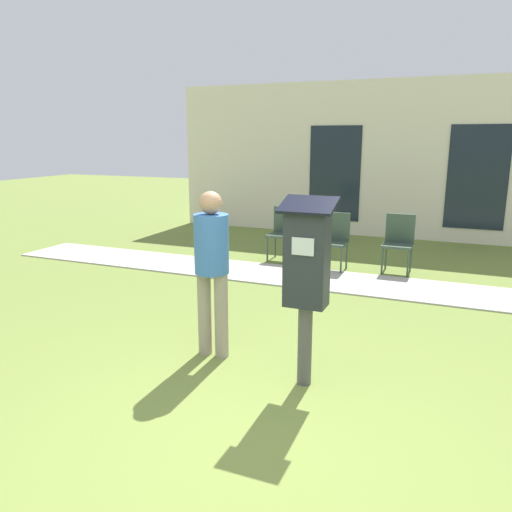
% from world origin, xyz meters
% --- Properties ---
extents(ground_plane, '(40.00, 40.00, 0.00)m').
position_xyz_m(ground_plane, '(0.00, 0.00, 0.00)').
color(ground_plane, olive).
extents(sidewalk, '(12.00, 1.10, 0.02)m').
position_xyz_m(sidewalk, '(0.00, 4.11, 0.01)').
color(sidewalk, '#B7B2A8').
rests_on(sidewalk, ground).
extents(building_facade, '(10.00, 0.26, 3.20)m').
position_xyz_m(building_facade, '(0.00, 7.91, 1.60)').
color(building_facade, beige).
rests_on(building_facade, ground).
extents(parking_meter, '(0.44, 0.31, 1.59)m').
position_xyz_m(parking_meter, '(0.08, 0.96, 1.02)').
color(parking_meter, '#4C4C4C').
rests_on(parking_meter, ground).
extents(person_standing, '(0.32, 0.32, 1.58)m').
position_xyz_m(person_standing, '(-0.90, 1.18, 0.93)').
color(person_standing, gray).
rests_on(person_standing, ground).
extents(outdoor_chair_left, '(0.44, 0.44, 0.90)m').
position_xyz_m(outdoor_chair_left, '(-1.60, 5.14, 0.53)').
color(outdoor_chair_left, '#334738').
rests_on(outdoor_chair_left, ground).
extents(outdoor_chair_middle, '(0.44, 0.44, 0.90)m').
position_xyz_m(outdoor_chair_middle, '(-0.64, 4.81, 0.53)').
color(outdoor_chair_middle, '#334738').
rests_on(outdoor_chair_middle, ground).
extents(outdoor_chair_right, '(0.44, 0.44, 0.90)m').
position_xyz_m(outdoor_chair_right, '(0.33, 5.04, 0.53)').
color(outdoor_chair_right, '#334738').
rests_on(outdoor_chair_right, ground).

